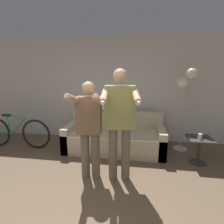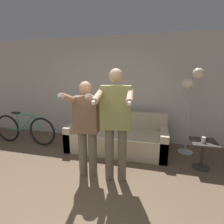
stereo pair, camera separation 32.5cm
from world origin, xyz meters
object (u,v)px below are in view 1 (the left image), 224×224
at_px(floor_lamp, 186,86).
at_px(bicycle, 16,132).
at_px(cat, 107,107).
at_px(cup, 200,136).
at_px(side_table, 199,145).
at_px(couch, 115,138).
at_px(person_right, 120,119).
at_px(person_left, 89,125).

bearing_deg(floor_lamp, bicycle, -173.23).
bearing_deg(floor_lamp, cat, 175.48).
bearing_deg(cup, side_table, 66.27).
relative_size(couch, bicycle, 1.28).
height_order(person_right, floor_lamp, floor_lamp).
distance_m(side_table, bicycle, 3.99).
relative_size(couch, cup, 20.95).
height_order(person_right, cup, person_right).
distance_m(person_left, person_right, 0.50).
height_order(couch, cat, cat).
bearing_deg(cup, person_left, -159.89).
xyz_separation_m(person_right, bicycle, (-2.53, 0.92, -0.67)).
relative_size(person_left, side_table, 3.08).
bearing_deg(couch, person_right, -78.54).
relative_size(floor_lamp, bicycle, 1.07).
bearing_deg(bicycle, cup, -3.31).
distance_m(floor_lamp, cup, 1.12).
height_order(person_right, side_table, person_right).
bearing_deg(cat, person_left, -90.16).
xyz_separation_m(cat, floor_lamp, (1.75, -0.14, 0.54)).
bearing_deg(person_left, cup, 15.07).
relative_size(person_left, cat, 3.43).
bearing_deg(floor_lamp, person_right, -132.78).
distance_m(cat, bicycle, 2.20).
distance_m(person_right, bicycle, 2.78).
bearing_deg(person_right, person_left, 173.60).
relative_size(person_right, bicycle, 1.05).
bearing_deg(person_left, cat, 84.79).
relative_size(floor_lamp, side_table, 3.52).
height_order(floor_lamp, cup, floor_lamp).
distance_m(floor_lamp, bicycle, 3.98).
bearing_deg(cat, bicycle, -163.97).
bearing_deg(couch, side_table, -13.28).
height_order(cup, bicycle, bicycle).
bearing_deg(person_right, cat, 100.70).
relative_size(person_right, cat, 3.84).
height_order(person_left, cup, person_left).
relative_size(couch, person_right, 1.22).
bearing_deg(person_right, floor_lamp, 40.40).
bearing_deg(couch, bicycle, -174.23).
distance_m(person_right, cup, 1.65).
distance_m(couch, person_right, 1.41).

